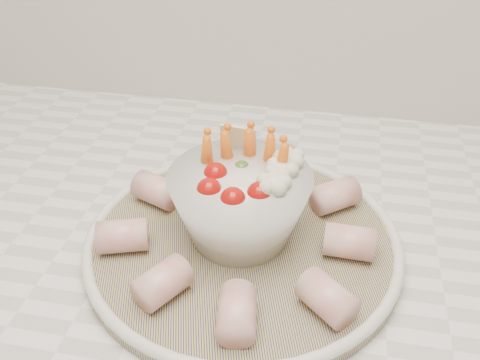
# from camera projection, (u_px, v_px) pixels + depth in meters

# --- Properties ---
(serving_platter) EXTENTS (0.41, 0.41, 0.02)m
(serving_platter) POSITION_uv_depth(u_px,v_px,m) (243.00, 241.00, 0.57)
(serving_platter) COLOR navy
(serving_platter) RESTS_ON kitchen_counter
(veggie_bowl) EXTENTS (0.15, 0.15, 0.11)m
(veggie_bowl) POSITION_uv_depth(u_px,v_px,m) (241.00, 203.00, 0.55)
(veggie_bowl) COLOR silver
(veggie_bowl) RESTS_ON serving_platter
(cured_meat_rolls) EXTENTS (0.28, 0.29, 0.03)m
(cured_meat_rolls) POSITION_uv_depth(u_px,v_px,m) (243.00, 226.00, 0.55)
(cured_meat_rolls) COLOR #C35959
(cured_meat_rolls) RESTS_ON serving_platter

